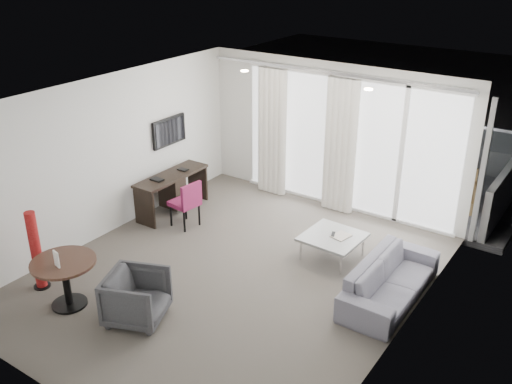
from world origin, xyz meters
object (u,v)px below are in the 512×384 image
Objects in this scene: tub_armchair at (137,297)px; coffee_table at (332,247)px; red_lamp at (36,251)px; round_table at (66,283)px; sofa at (390,280)px; rattan_chair_a at (402,166)px; desk_chair at (184,203)px; desk at (172,193)px; rattan_chair_b at (461,191)px.

tub_armchair is 0.87× the size of coffee_table.
coffee_table is at bearing -47.51° from tub_armchair.
round_table is at bearing -5.66° from red_lamp.
red_lamp reaches higher than tub_armchair.
sofa is 2.10× the size of rattan_chair_a.
desk_chair is 0.98× the size of round_table.
round_table reaches higher than tub_armchair.
tub_armchair is at bearing -77.03° from rattan_chair_a.
desk_chair is 0.98× the size of coffee_table.
rattan_chair_b reaches higher than desk.
rattan_chair_a reaches higher than rattan_chair_b.
desk_chair is 2.64m from tub_armchair.
rattan_chair_a reaches higher than coffee_table.
desk is 5.16m from rattan_chair_b.
desk is 2.04× the size of rattan_chair_b.
desk is at bearing -177.49° from coffee_table.
coffee_table is at bearing -128.73° from rattan_chair_b.
rattan_chair_a is at bearing -33.32° from tub_armchair.
tub_armchair is at bearing 132.57° from sofa.
coffee_table is 1.25m from sofa.
red_lamp is 1.60× the size of rattan_chair_b.
coffee_table is at bearing 66.03° from sofa.
rattan_chair_a is (1.22, 5.92, 0.12)m from tub_armchair.
desk is 0.79× the size of sofa.
round_table is (0.23, -2.64, -0.07)m from desk_chair.
desk is at bearing 104.85° from round_table.
rattan_chair_b is (1.12, 2.81, 0.18)m from coffee_table.
coffee_table is (1.35, 2.79, -0.14)m from tub_armchair.
desk is 4.43m from rattan_chair_a.
tub_armchair is 1.00× the size of rattan_chair_b.
round_table is at bearing -84.96° from rattan_chair_a.
tub_armchair is 0.38× the size of sofa.
desk_chair is 2.61m from coffee_table.
rattan_chair_b is (1.25, -0.32, -0.09)m from rattan_chair_a.
red_lamp is (0.11, -2.88, 0.23)m from desk.
red_lamp is at bearing 76.16° from tub_armchair.
red_lamp is 1.60× the size of tub_armchair.
rattan_chair_b is at bearing 48.73° from desk_chair.
round_table reaches higher than coffee_table.
desk_chair reaches higher than rattan_chair_b.
rattan_chair_a is (-1.27, 3.64, 0.17)m from sofa.
tub_armchair is (0.99, 0.30, -0.01)m from round_table.
sofa is at bearing 36.58° from round_table.
red_lamp is at bearing -134.94° from coffee_table.
round_table reaches higher than sofa.
desk_chair is 2.61m from red_lamp.
round_table is 1.03m from tub_armchair.
desk_chair is 4.92m from rattan_chair_b.
tub_armchair is at bearing -130.82° from rattan_chair_b.
rattan_chair_a is (2.43, 3.58, 0.04)m from desk_chair.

